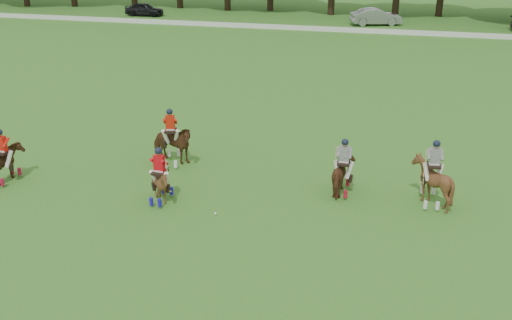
% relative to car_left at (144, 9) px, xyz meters
% --- Properties ---
extents(ground, '(180.00, 180.00, 0.00)m').
position_rel_car_left_xyz_m(ground, '(18.97, -42.50, -0.68)').
color(ground, '#32681D').
rests_on(ground, ground).
extents(boundary_rail, '(120.00, 0.10, 0.44)m').
position_rel_car_left_xyz_m(boundary_rail, '(18.97, -4.50, -0.46)').
color(boundary_rail, white).
rests_on(boundary_rail, ground).
extents(car_left, '(4.00, 1.64, 1.36)m').
position_rel_car_left_xyz_m(car_left, '(0.00, 0.00, 0.00)').
color(car_left, black).
rests_on(car_left, ground).
extents(car_mid, '(5.07, 3.06, 1.58)m').
position_rel_car_left_xyz_m(car_mid, '(23.89, 0.00, 0.11)').
color(car_mid, '#95969A').
rests_on(car_mid, ground).
extents(polo_red_a, '(1.05, 1.69, 2.69)m').
position_rel_car_left_xyz_m(polo_red_a, '(11.88, -39.45, 0.08)').
color(polo_red_a, '#452312').
rests_on(polo_red_a, ground).
extents(polo_red_b, '(1.97, 1.80, 2.37)m').
position_rel_car_left_xyz_m(polo_red_b, '(17.42, -36.26, 0.18)').
color(polo_red_b, '#452312').
rests_on(polo_red_b, ground).
extents(polo_red_c, '(1.15, 1.27, 2.08)m').
position_rel_car_left_xyz_m(polo_red_c, '(18.34, -39.63, 0.05)').
color(polo_red_c, '#452312').
rests_on(polo_red_c, ground).
extents(polo_stripe_a, '(1.03, 1.67, 2.14)m').
position_rel_car_left_xyz_m(polo_stripe_a, '(24.56, -37.37, 0.08)').
color(polo_stripe_a, '#452312').
rests_on(polo_stripe_a, ground).
extents(polo_stripe_b, '(1.47, 1.63, 2.40)m').
position_rel_car_left_xyz_m(polo_stripe_b, '(27.68, -37.44, 0.19)').
color(polo_stripe_b, '#452312').
rests_on(polo_stripe_b, ground).
extents(polo_ball, '(0.09, 0.09, 0.09)m').
position_rel_car_left_xyz_m(polo_ball, '(20.51, -40.11, -0.63)').
color(polo_ball, white).
rests_on(polo_ball, ground).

